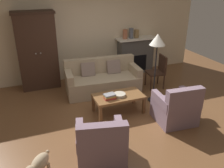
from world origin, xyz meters
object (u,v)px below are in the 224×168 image
(fireplace, at_px, (135,55))
(mantel_vase_terracotta, at_px, (125,34))
(coffee_table, at_px, (118,97))
(fruit_bowl, at_px, (119,95))
(mantel_vase_bronze, at_px, (137,34))
(side_chair_wooden, at_px, (158,70))
(couch, at_px, (102,80))
(mantel_vase_slate, at_px, (131,33))
(dog, at_px, (39,164))
(floor_lamp, at_px, (157,44))
(armoire, at_px, (37,51))
(book_stack, at_px, (110,96))
(armchair_near_right, at_px, (176,108))
(armchair_near_left, at_px, (101,145))

(fireplace, distance_m, mantel_vase_terracotta, 0.79)
(coffee_table, bearing_deg, fruit_bowl, -74.32)
(mantel_vase_bronze, relative_size, side_chair_wooden, 0.27)
(couch, relative_size, mantel_vase_slate, 6.45)
(mantel_vase_terracotta, relative_size, dog, 0.57)
(couch, bearing_deg, side_chair_wooden, -10.81)
(couch, xyz_separation_m, side_chair_wooden, (1.52, -0.29, 0.19))
(couch, bearing_deg, mantel_vase_slate, 37.44)
(fruit_bowl, bearing_deg, fireplace, 56.26)
(floor_lamp, xyz_separation_m, dog, (-2.88, -1.58, -1.20))
(armoire, relative_size, mantel_vase_terracotta, 7.34)
(mantel_vase_slate, bearing_deg, couch, -142.56)
(armoire, distance_m, fruit_bowl, 2.65)
(fruit_bowl, xyz_separation_m, floor_lamp, (1.01, 0.24, 0.99))
(floor_lamp, height_order, dog, floor_lamp)
(mantel_vase_terracotta, distance_m, mantel_vase_bronze, 0.38)
(fruit_bowl, xyz_separation_m, side_chair_wooden, (1.53, 0.91, 0.06))
(armoire, height_order, couch, armoire)
(couch, relative_size, book_stack, 7.69)
(fireplace, relative_size, mantel_vase_terracotta, 4.51)
(armchair_near_right, distance_m, side_chair_wooden, 1.79)
(coffee_table, height_order, floor_lamp, floor_lamp)
(fruit_bowl, xyz_separation_m, dog, (-1.87, -1.34, -0.20))
(armoire, relative_size, armchair_near_left, 2.22)
(armchair_near_right, height_order, side_chair_wooden, side_chair_wooden)
(mantel_vase_slate, bearing_deg, floor_lamp, -97.90)
(armoire, height_order, armchair_near_right, armoire)
(fruit_bowl, bearing_deg, book_stack, -170.62)
(mantel_vase_bronze, bearing_deg, dog, -133.51)
(mantel_vase_terracotta, bearing_deg, couch, -137.72)
(couch, xyz_separation_m, armchair_near_left, (-0.89, -2.54, -0.00))
(fruit_bowl, bearing_deg, mantel_vase_bronze, 56.04)
(book_stack, height_order, side_chair_wooden, side_chair_wooden)
(mantel_vase_bronze, distance_m, armchair_near_left, 4.32)
(mantel_vase_slate, bearing_deg, fruit_bowl, -120.56)
(couch, relative_size, mantel_vase_terracotta, 7.07)
(armchair_near_left, bearing_deg, mantel_vase_slate, 58.35)
(book_stack, relative_size, mantel_vase_terracotta, 0.92)
(armchair_near_left, bearing_deg, side_chair_wooden, 42.96)
(fireplace, relative_size, armchair_near_right, 1.43)
(book_stack, relative_size, dog, 0.53)
(armchair_near_right, relative_size, floor_lamp, 0.53)
(fireplace, distance_m, book_stack, 2.81)
(armchair_near_left, xyz_separation_m, armchair_near_right, (1.83, 0.57, 0.00))
(book_stack, bearing_deg, coffee_table, 17.55)
(dog, bearing_deg, side_chair_wooden, 33.46)
(fireplace, xyz_separation_m, book_stack, (-1.71, -2.23, -0.10))
(book_stack, relative_size, armchair_near_left, 0.28)
(mantel_vase_terracotta, bearing_deg, fruit_bowl, -116.49)
(armchair_near_left, bearing_deg, mantel_vase_terracotta, 60.78)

